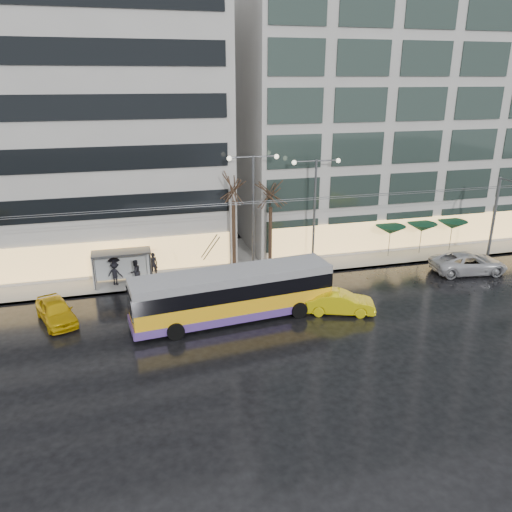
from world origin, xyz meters
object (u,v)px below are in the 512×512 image
object	(u,v)px
bus_shelter	(116,260)
taxi_a	(56,311)
trolleybus	(233,296)
street_lamp_near	(253,198)

from	to	relation	value
bus_shelter	taxi_a	distance (m)	6.53
trolleybus	taxi_a	bearing A→B (deg)	167.24
bus_shelter	taxi_a	bearing A→B (deg)	-126.23
bus_shelter	taxi_a	xyz separation A→B (m)	(-3.79, -5.18, -1.20)
trolleybus	bus_shelter	bearing A→B (deg)	132.72
street_lamp_near	bus_shelter	bearing A→B (deg)	-179.37
trolleybus	taxi_a	world-z (taller)	trolleybus
bus_shelter	street_lamp_near	distance (m)	11.14
trolleybus	bus_shelter	xyz separation A→B (m)	(-7.04, 7.63, 0.36)
trolleybus	street_lamp_near	world-z (taller)	street_lamp_near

